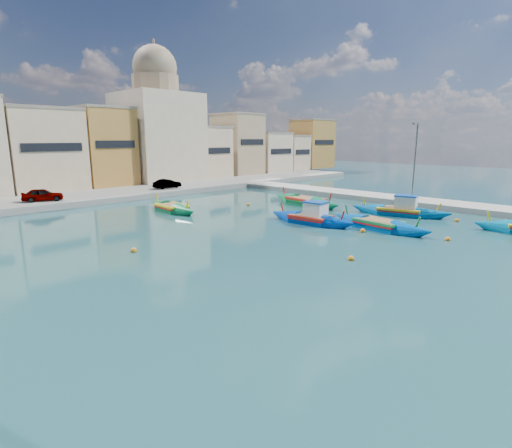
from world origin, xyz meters
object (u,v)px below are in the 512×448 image
luzzu_blue_south (379,226)px  luzzu_green (172,209)px  quay_street_lamp (415,161)px  luzzu_cyan_mid (305,202)px  luzzu_blue_cabin (311,219)px  luzzu_turquoise_cabin (400,212)px  church_block (158,124)px

luzzu_blue_south → luzzu_green: bearing=111.2°
quay_street_lamp → luzzu_cyan_mid: size_ratio=0.86×
luzzu_green → luzzu_blue_cabin: bearing=-69.2°
luzzu_green → quay_street_lamp: bearing=-35.8°
luzzu_cyan_mid → luzzu_blue_south: size_ratio=1.08×
luzzu_turquoise_cabin → luzzu_blue_south: size_ratio=1.02×
luzzu_cyan_mid → luzzu_turquoise_cabin: bearing=-81.4°
luzzu_turquoise_cabin → luzzu_cyan_mid: luzzu_turquoise_cabin is taller
luzzu_turquoise_cabin → luzzu_green: (-12.66, 15.58, -0.08)m
quay_street_lamp → luzzu_turquoise_cabin: quay_street_lamp is taller
luzzu_blue_cabin → luzzu_cyan_mid: bearing=40.3°
luzzu_green → luzzu_blue_south: bearing=-68.8°
church_block → luzzu_blue_cabin: bearing=-102.3°
church_block → luzzu_turquoise_cabin: size_ratio=2.18×
church_block → luzzu_blue_south: 38.31m
quay_street_lamp → luzzu_turquoise_cabin: bearing=-164.3°
luzzu_green → luzzu_turquoise_cabin: bearing=-50.9°
quay_street_lamp → luzzu_blue_south: 13.58m
luzzu_blue_south → luzzu_blue_cabin: bearing=112.3°
luzzu_blue_cabin → luzzu_green: (-4.60, 12.14, -0.08)m
luzzu_blue_cabin → luzzu_turquoise_cabin: bearing=-23.1°
quay_street_lamp → luzzu_green: size_ratio=1.06×
luzzu_cyan_mid → luzzu_green: (-11.29, 6.47, -0.03)m
luzzu_cyan_mid → luzzu_blue_south: (-4.75, -10.37, -0.03)m
church_block → luzzu_blue_south: size_ratio=2.23×
luzzu_cyan_mid → luzzu_blue_south: luzzu_cyan_mid is taller
luzzu_blue_cabin → luzzu_blue_south: bearing=-67.7°
luzzu_blue_south → church_block: bearing=82.1°
luzzu_blue_cabin → luzzu_cyan_mid: size_ratio=0.84×
church_block → luzzu_cyan_mid: (-0.39, -26.70, -8.13)m
luzzu_turquoise_cabin → luzzu_cyan_mid: 9.22m
luzzu_blue_cabin → luzzu_blue_south: (1.93, -4.70, -0.08)m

